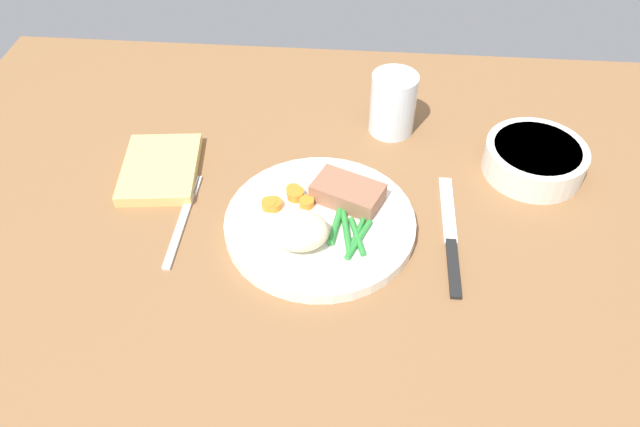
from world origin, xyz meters
TOP-DOWN VIEW (x-y plane):
  - dining_table at (0.00, 0.00)cm, footprint 120.00×90.00cm
  - dinner_plate at (-1.11, 1.16)cm, footprint 24.16×24.16cm
  - meat_portion at (2.16, 4.96)cm, footprint 10.08×8.16cm
  - mashed_potatoes at (-3.28, -3.19)cm, footprint 7.20×5.57cm
  - carrot_slices at (-5.56, 3.82)cm, footprint 6.67×4.84cm
  - green_beans at (2.66, -0.86)cm, footprint 5.41×9.92cm
  - fork at (-18.87, 0.90)cm, footprint 1.44×16.60cm
  - knife at (15.34, 0.87)cm, footprint 1.70×20.50cm
  - water_glass at (7.83, 22.58)cm, footprint 6.74×6.74cm
  - salad_bowl at (27.48, 14.60)cm, footprint 13.78×13.78cm
  - napkin at (-24.12, 9.87)cm, footprint 11.59×14.62cm

SIDE VIEW (x-z plane):
  - dining_table at x=0.00cm, z-range 0.00..2.00cm
  - knife at x=15.34cm, z-range 1.88..2.52cm
  - fork at x=-18.87cm, z-range 2.00..2.40cm
  - napkin at x=-24.12cm, z-range 2.00..3.56cm
  - dinner_plate at x=-1.11cm, z-range 2.00..3.60cm
  - green_beans at x=2.66cm, z-range 3.55..4.42cm
  - carrot_slices at x=-5.56cm, z-range 3.56..4.75cm
  - salad_bowl at x=27.48cm, z-range 2.27..6.45cm
  - meat_portion at x=2.16cm, z-range 3.60..6.12cm
  - mashed_potatoes at x=-3.28cm, z-range 3.60..8.27cm
  - water_glass at x=7.83cm, z-range 1.31..10.57cm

